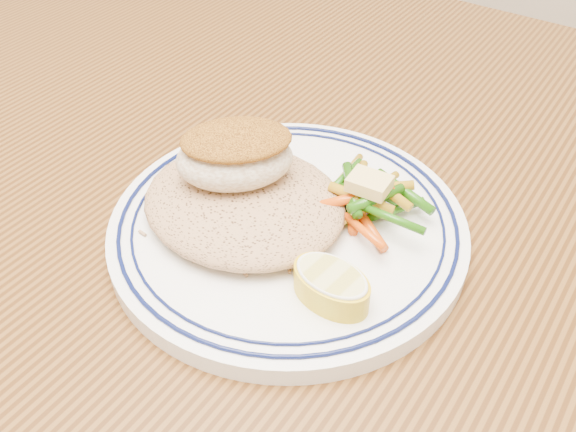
% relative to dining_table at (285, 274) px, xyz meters
% --- Properties ---
extents(dining_table, '(1.50, 0.90, 0.75)m').
position_rel_dining_table_xyz_m(dining_table, '(0.00, 0.00, 0.00)').
color(dining_table, '#45260D').
rests_on(dining_table, ground).
extents(plate, '(0.27, 0.27, 0.02)m').
position_rel_dining_table_xyz_m(plate, '(0.03, -0.04, 0.11)').
color(plate, white).
rests_on(plate, dining_table).
extents(rice_pilaf, '(0.16, 0.14, 0.03)m').
position_rel_dining_table_xyz_m(rice_pilaf, '(0.00, -0.05, 0.13)').
color(rice_pilaf, '#A27851').
rests_on(rice_pilaf, plate).
extents(fish_fillet, '(0.11, 0.10, 0.04)m').
position_rel_dining_table_xyz_m(fish_fillet, '(-0.01, -0.04, 0.16)').
color(fish_fillet, beige).
rests_on(fish_fillet, rice_pilaf).
extents(vegetable_pile, '(0.11, 0.10, 0.03)m').
position_rel_dining_table_xyz_m(vegetable_pile, '(0.07, -0.00, 0.13)').
color(vegetable_pile, '#D84A0A').
rests_on(vegetable_pile, plate).
extents(butter_pat, '(0.03, 0.02, 0.01)m').
position_rel_dining_table_xyz_m(butter_pat, '(0.08, -0.01, 0.14)').
color(butter_pat, '#EECE74').
rests_on(butter_pat, vegetable_pile).
extents(lemon_wedge, '(0.06, 0.06, 0.02)m').
position_rel_dining_table_xyz_m(lemon_wedge, '(0.10, -0.09, 0.12)').
color(lemon_wedge, yellow).
rests_on(lemon_wedge, plate).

